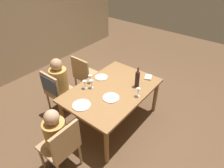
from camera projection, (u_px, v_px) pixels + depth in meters
name	position (u px, v px, depth m)	size (l,w,h in m)	color
ground_plane	(112.00, 120.00, 3.68)	(10.00, 10.00, 0.00)	brown
rear_room_partition	(13.00, 20.00, 4.29)	(6.40, 0.12, 2.70)	tan
dining_table	(112.00, 93.00, 3.31)	(1.58, 1.08, 0.73)	olive
chair_far_left	(55.00, 89.00, 3.50)	(0.46, 0.44, 0.92)	tan
chair_left_end	(62.00, 145.00, 2.58)	(0.44, 0.44, 0.92)	tan
chair_far_right	(85.00, 74.00, 4.01)	(0.44, 0.44, 0.92)	tan
person_woman_host	(61.00, 82.00, 3.56)	(0.35, 0.31, 1.14)	#33333D
person_man_bearded	(55.00, 136.00, 2.58)	(0.29, 0.33, 1.09)	#33333D
wine_bottle_tall_green	(137.00, 78.00, 3.24)	(0.08, 0.08, 0.36)	black
wine_glass_near_left	(85.00, 83.00, 3.22)	(0.07, 0.07, 0.15)	silver
wine_glass_centre	(138.00, 91.00, 3.05)	(0.07, 0.07, 0.15)	silver
wine_glass_near_right	(90.00, 77.00, 3.35)	(0.07, 0.07, 0.15)	silver
wine_glass_far	(91.00, 82.00, 3.23)	(0.07, 0.07, 0.15)	silver
dinner_plate_host	(81.00, 105.00, 2.92)	(0.27, 0.27, 0.01)	white
dinner_plate_guest_left	(101.00, 77.00, 3.54)	(0.23, 0.23, 0.01)	silver
dinner_plate_guest_right	(111.00, 98.00, 3.06)	(0.26, 0.26, 0.01)	white
folded_napkin	(148.00, 77.00, 3.52)	(0.16, 0.12, 0.03)	beige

